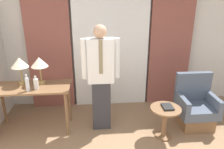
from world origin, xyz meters
The scene contains 13 objects.
wall_back centered at (0.00, 2.98, 1.35)m, with size 10.00×0.06×2.70m.
curtain_sheer_center centered at (0.00, 2.85, 1.29)m, with size 1.45×0.06×2.58m.
curtain_drape_left centered at (-1.18, 2.85, 1.29)m, with size 0.83×0.06×2.58m.
curtain_drape_right centered at (1.18, 2.85, 1.29)m, with size 0.83×0.06×2.58m.
desk centered at (-1.37, 2.04, 0.67)m, with size 1.26×0.55×0.79m.
table_lamp_left centered at (-1.53, 2.15, 1.14)m, with size 0.27×0.27×0.45m.
table_lamp_right centered at (-1.22, 2.15, 1.14)m, with size 0.27×0.27×0.45m.
bottle_near_edge centered at (-1.36, 1.87, 0.90)m, with size 0.06×0.06×0.27m.
bottle_by_lamp centered at (-1.25, 1.94, 0.88)m, with size 0.08×0.08×0.22m.
person centered at (-0.24, 1.99, 0.97)m, with size 0.60×0.21×1.77m.
armchair centered at (1.39, 1.92, 0.33)m, with size 0.62×0.56×0.92m.
side_table centered at (0.75, 1.61, 0.36)m, with size 0.48×0.48×0.53m.
book centered at (0.78, 1.62, 0.55)m, with size 0.15×0.21×0.03m.
Camera 1 is at (-0.34, -1.28, 2.21)m, focal length 35.00 mm.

